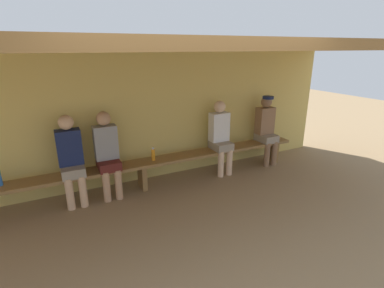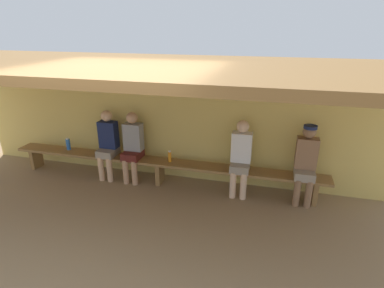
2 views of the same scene
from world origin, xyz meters
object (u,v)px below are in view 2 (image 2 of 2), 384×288
at_px(player_with_sunglasses, 241,155).
at_px(player_rightmost, 306,161).
at_px(player_middle, 133,144).
at_px(water_bottle_orange, 170,157).
at_px(water_bottle_green, 68,144).
at_px(bench, 159,164).
at_px(player_near_post, 108,142).

xyz_separation_m(player_with_sunglasses, player_rightmost, (1.05, 0.00, 0.02)).
bearing_deg(player_with_sunglasses, player_middle, 180.00).
bearing_deg(water_bottle_orange, player_rightmost, -0.03).
xyz_separation_m(water_bottle_green, water_bottle_orange, (2.16, -0.05, -0.01)).
xyz_separation_m(player_rightmost, water_bottle_green, (-4.50, 0.05, -0.17)).
distance_m(player_middle, player_with_sunglasses, 2.01).
relative_size(player_rightmost, water_bottle_orange, 6.18).
height_order(player_middle, player_with_sunglasses, same).
distance_m(bench, player_rightmost, 2.57).
distance_m(player_rightmost, water_bottle_orange, 2.35).
bearing_deg(player_with_sunglasses, player_near_post, 180.00).
bearing_deg(player_middle, player_with_sunglasses, 0.00).
distance_m(player_with_sunglasses, water_bottle_orange, 1.30).
bearing_deg(player_near_post, player_with_sunglasses, 0.00).
bearing_deg(player_rightmost, water_bottle_green, 179.41).
height_order(player_with_sunglasses, player_near_post, same).
bearing_deg(player_rightmost, player_with_sunglasses, -179.97).
relative_size(player_middle, player_rightmost, 0.99).
bearing_deg(water_bottle_orange, player_with_sunglasses, -0.07).
distance_m(water_bottle_green, water_bottle_orange, 2.17).
bearing_deg(water_bottle_green, player_rightmost, -0.59).
height_order(player_middle, player_rightmost, player_rightmost).
height_order(player_with_sunglasses, player_rightmost, player_rightmost).
relative_size(player_with_sunglasses, water_bottle_orange, 6.14).
bearing_deg(player_rightmost, bench, -179.92).
height_order(bench, player_rightmost, player_rightmost).
height_order(bench, player_with_sunglasses, player_with_sunglasses).
bearing_deg(player_near_post, player_middle, 0.00).
distance_m(bench, player_with_sunglasses, 1.53).
bearing_deg(water_bottle_orange, player_middle, -179.87).
bearing_deg(player_rightmost, player_near_post, -179.99).
distance_m(player_rightmost, water_bottle_green, 4.51).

